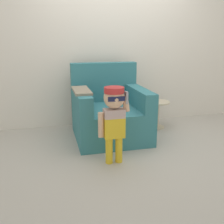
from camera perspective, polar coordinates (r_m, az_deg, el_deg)
The scene contains 5 objects.
ground_plane at distance 3.80m, azimuth 3.41°, elevation -5.53°, with size 10.00×10.00×0.00m, color #ADA89E.
wall_back at distance 4.30m, azimuth 0.49°, elevation 14.73°, with size 10.00×0.05×2.60m.
armchair at distance 3.74m, azimuth -0.58°, elevation -0.25°, with size 1.01×1.02×1.03m.
person_child at distance 2.86m, azimuth 0.42°, elevation -0.32°, with size 0.36×0.27×0.88m.
side_table at distance 4.18m, azimuth 9.78°, elevation 0.04°, with size 0.38×0.38×0.43m.
Camera 1 is at (-1.07, -3.37, 1.38)m, focal length 42.00 mm.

